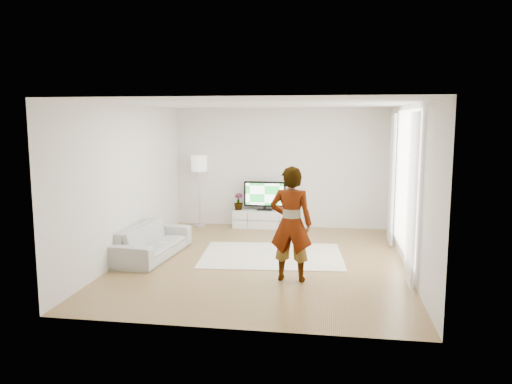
# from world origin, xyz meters

# --- Properties ---
(floor) EXTENTS (6.00, 6.00, 0.00)m
(floor) POSITION_xyz_m (0.00, 0.00, 0.00)
(floor) COLOR olive
(floor) RESTS_ON ground
(ceiling) EXTENTS (6.00, 6.00, 0.00)m
(ceiling) POSITION_xyz_m (0.00, 0.00, 2.80)
(ceiling) COLOR white
(ceiling) RESTS_ON wall_back
(wall_left) EXTENTS (0.02, 6.00, 2.80)m
(wall_left) POSITION_xyz_m (-2.50, 0.00, 1.40)
(wall_left) COLOR silver
(wall_left) RESTS_ON floor
(wall_right) EXTENTS (0.02, 6.00, 2.80)m
(wall_right) POSITION_xyz_m (2.50, 0.00, 1.40)
(wall_right) COLOR silver
(wall_right) RESTS_ON floor
(wall_back) EXTENTS (5.00, 0.02, 2.80)m
(wall_back) POSITION_xyz_m (0.00, 3.00, 1.40)
(wall_back) COLOR silver
(wall_back) RESTS_ON floor
(wall_front) EXTENTS (5.00, 0.02, 2.80)m
(wall_front) POSITION_xyz_m (0.00, -3.00, 1.40)
(wall_front) COLOR silver
(wall_front) RESTS_ON floor
(window) EXTENTS (0.01, 2.60, 2.50)m
(window) POSITION_xyz_m (2.48, 0.30, 1.45)
(window) COLOR white
(window) RESTS_ON wall_right
(curtain_near) EXTENTS (0.04, 0.70, 2.60)m
(curtain_near) POSITION_xyz_m (2.40, -1.00, 1.35)
(curtain_near) COLOR white
(curtain_near) RESTS_ON floor
(curtain_far) EXTENTS (0.04, 0.70, 2.60)m
(curtain_far) POSITION_xyz_m (2.40, 1.60, 1.35)
(curtain_far) COLOR white
(curtain_far) RESTS_ON floor
(media_console) EXTENTS (1.47, 0.42, 0.41)m
(media_console) POSITION_xyz_m (-0.35, 2.76, 0.21)
(media_console) COLOR white
(media_console) RESTS_ON floor
(television) EXTENTS (0.98, 0.19, 0.68)m
(television) POSITION_xyz_m (-0.35, 2.79, 0.78)
(television) COLOR black
(television) RESTS_ON media_console
(game_console) EXTENTS (0.05, 0.16, 0.21)m
(game_console) POSITION_xyz_m (0.30, 2.76, 0.52)
(game_console) COLOR white
(game_console) RESTS_ON media_console
(potted_plant) EXTENTS (0.22, 0.22, 0.39)m
(potted_plant) POSITION_xyz_m (-0.97, 2.77, 0.61)
(potted_plant) COLOR #3F7238
(potted_plant) RESTS_ON media_console
(rug) EXTENTS (2.75, 2.09, 0.01)m
(rug) POSITION_xyz_m (0.12, 0.36, 0.01)
(rug) COLOR beige
(rug) RESTS_ON floor
(player) EXTENTS (0.69, 0.48, 1.81)m
(player) POSITION_xyz_m (0.59, -1.04, 0.92)
(player) COLOR #334772
(player) RESTS_ON rug
(sofa) EXTENTS (0.94, 2.06, 0.58)m
(sofa) POSITION_xyz_m (-2.07, -0.02, 0.29)
(sofa) COLOR #AAA9A5
(sofa) RESTS_ON floor
(floor_lamp) EXTENTS (0.38, 0.38, 1.69)m
(floor_lamp) POSITION_xyz_m (-1.89, 2.70, 1.43)
(floor_lamp) COLOR silver
(floor_lamp) RESTS_ON floor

